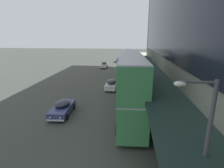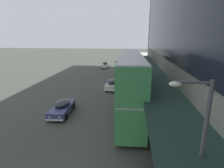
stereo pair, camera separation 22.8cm
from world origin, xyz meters
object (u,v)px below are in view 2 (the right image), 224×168
(transit_bus_kerbside_rear, at_px, (130,86))
(street_lamp, at_px, (197,152))
(transit_bus_kerbside_front, at_px, (131,66))
(sedan_oncoming_rear, at_px, (105,65))
(sedan_lead_mid, at_px, (120,60))
(sedan_second_mid, at_px, (112,84))
(fire_hydrant, at_px, (149,95))
(sedan_lead_near, at_px, (62,107))

(transit_bus_kerbside_rear, height_order, street_lamp, street_lamp)
(transit_bus_kerbside_front, bearing_deg, street_lamp, -84.51)
(transit_bus_kerbside_rear, bearing_deg, sedan_oncoming_rear, 103.12)
(sedan_lead_mid, relative_size, street_lamp, 0.71)
(transit_bus_kerbside_rear, distance_m, sedan_second_mid, 11.18)
(transit_bus_kerbside_front, distance_m, transit_bus_kerbside_rear, 14.96)
(sedan_second_mid, bearing_deg, transit_bus_kerbside_rear, -74.00)
(transit_bus_kerbside_front, height_order, fire_hydrant, transit_bus_kerbside_front)
(transit_bus_kerbside_rear, relative_size, sedan_second_mid, 2.43)
(street_lamp, bearing_deg, sedan_lead_mid, 96.63)
(transit_bus_kerbside_rear, bearing_deg, sedan_lead_mid, 94.87)
(transit_bus_kerbside_rear, height_order, sedan_lead_near, transit_bus_kerbside_rear)
(transit_bus_kerbside_front, xyz_separation_m, sedan_lead_mid, (-3.65, 26.88, -2.38))
(sedan_oncoming_rear, bearing_deg, sedan_second_mid, -78.39)
(sedan_lead_near, distance_m, fire_hydrant, 11.80)
(street_lamp, relative_size, fire_hydrant, 9.69)
(sedan_lead_near, height_order, fire_hydrant, sedan_lead_near)
(transit_bus_kerbside_front, distance_m, sedan_lead_mid, 27.23)
(fire_hydrant, bearing_deg, sedan_lead_mid, 99.92)
(sedan_lead_mid, xyz_separation_m, sedan_second_mid, (0.57, -31.41, 0.03))
(transit_bus_kerbside_front, bearing_deg, sedan_oncoming_rear, 114.79)
(transit_bus_kerbside_rear, xyz_separation_m, sedan_second_mid, (-2.99, 10.43, -2.70))
(transit_bus_kerbside_front, bearing_deg, sedan_lead_mid, 97.73)
(sedan_second_mid, height_order, street_lamp, street_lamp)
(transit_bus_kerbside_front, relative_size, sedan_lead_near, 2.46)
(transit_bus_kerbside_rear, relative_size, street_lamp, 1.64)
(transit_bus_kerbside_rear, distance_m, street_lamp, 11.30)
(transit_bus_kerbside_rear, bearing_deg, street_lamp, -76.80)
(sedan_oncoming_rear, height_order, fire_hydrant, sedan_oncoming_rear)
(transit_bus_kerbside_front, relative_size, street_lamp, 1.71)
(sedan_second_mid, distance_m, sedan_oncoming_rear, 20.57)
(transit_bus_kerbside_rear, bearing_deg, sedan_lead_near, 177.77)
(fire_hydrant, bearing_deg, transit_bus_kerbside_front, 106.63)
(street_lamp, bearing_deg, sedan_lead_near, 131.59)
(street_lamp, bearing_deg, transit_bus_kerbside_front, 95.49)
(transit_bus_kerbside_rear, relative_size, fire_hydrant, 15.86)
(transit_bus_kerbside_rear, distance_m, sedan_oncoming_rear, 31.51)
(fire_hydrant, bearing_deg, sedan_oncoming_rear, 112.02)
(transit_bus_kerbside_rear, xyz_separation_m, fire_hydrant, (2.62, 6.47, -3.00))
(sedan_lead_mid, xyz_separation_m, fire_hydrant, (6.18, -35.36, -0.27))
(sedan_lead_near, height_order, sedan_oncoming_rear, sedan_oncoming_rear)
(sedan_lead_mid, distance_m, sedan_lead_near, 41.73)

